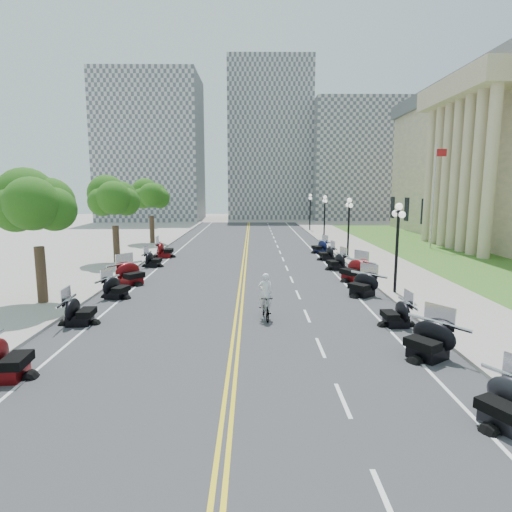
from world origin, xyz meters
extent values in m
plane|color=gray|center=(0.00, 0.00, 0.00)|extent=(160.00, 160.00, 0.00)
cube|color=#333335|center=(0.00, 10.00, 0.00)|extent=(16.00, 90.00, 0.01)
cube|color=yellow|center=(-0.12, 10.00, 0.01)|extent=(0.12, 90.00, 0.00)
cube|color=yellow|center=(0.12, 10.00, 0.01)|extent=(0.12, 90.00, 0.00)
cube|color=white|center=(6.40, 10.00, 0.01)|extent=(0.12, 90.00, 0.00)
cube|color=white|center=(-6.40, 10.00, 0.01)|extent=(0.12, 90.00, 0.00)
cube|color=white|center=(3.20, -12.00, 0.01)|extent=(0.12, 2.00, 0.00)
cube|color=white|center=(3.20, -8.00, 0.01)|extent=(0.12, 2.00, 0.00)
cube|color=white|center=(3.20, -4.00, 0.01)|extent=(0.12, 2.00, 0.00)
cube|color=white|center=(3.20, 0.00, 0.01)|extent=(0.12, 2.00, 0.00)
cube|color=white|center=(3.20, 4.00, 0.01)|extent=(0.12, 2.00, 0.00)
cube|color=white|center=(3.20, 8.00, 0.01)|extent=(0.12, 2.00, 0.00)
cube|color=white|center=(3.20, 12.00, 0.01)|extent=(0.12, 2.00, 0.00)
cube|color=white|center=(3.20, 16.00, 0.01)|extent=(0.12, 2.00, 0.00)
cube|color=white|center=(3.20, 20.00, 0.01)|extent=(0.12, 2.00, 0.00)
cube|color=white|center=(3.20, 24.00, 0.01)|extent=(0.12, 2.00, 0.00)
cube|color=white|center=(3.20, 28.00, 0.01)|extent=(0.12, 2.00, 0.00)
cube|color=white|center=(3.20, 32.00, 0.01)|extent=(0.12, 2.00, 0.00)
cube|color=white|center=(3.20, 36.00, 0.01)|extent=(0.12, 2.00, 0.00)
cube|color=white|center=(3.20, 40.00, 0.01)|extent=(0.12, 2.00, 0.00)
cube|color=white|center=(3.20, 44.00, 0.01)|extent=(0.12, 2.00, 0.00)
cube|color=white|center=(3.20, 48.00, 0.01)|extent=(0.12, 2.00, 0.00)
cube|color=white|center=(3.20, 52.00, 0.01)|extent=(0.12, 2.00, 0.00)
cube|color=#9E9991|center=(10.50, 10.00, 0.07)|extent=(5.00, 90.00, 0.15)
cube|color=#9E9991|center=(-10.50, 10.00, 0.07)|extent=(5.00, 90.00, 0.15)
cube|color=#356023|center=(17.50, 18.00, 0.05)|extent=(9.00, 60.00, 0.10)
cube|color=gray|center=(-18.00, 62.00, 13.00)|extent=(18.00, 14.00, 26.00)
cube|color=gray|center=(4.00, 68.00, 15.00)|extent=(16.00, 12.00, 30.00)
cube|color=gray|center=(22.00, 65.00, 11.00)|extent=(20.00, 14.00, 22.00)
imported|color=#A51414|center=(1.24, -0.45, 0.57)|extent=(0.76, 1.94, 1.14)
imported|color=white|center=(1.24, -0.45, 2.03)|extent=(0.65, 0.43, 1.78)
camera|label=1|loc=(0.68, -19.19, 5.89)|focal=30.00mm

